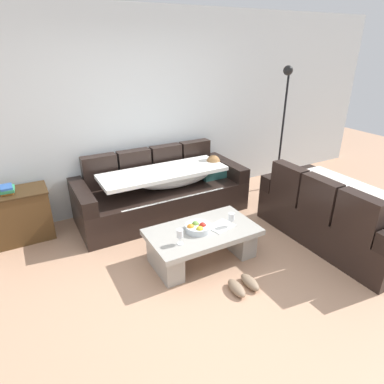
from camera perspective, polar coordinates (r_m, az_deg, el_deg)
name	(u,v)px	position (r m, az deg, el deg)	size (l,w,h in m)	color
ground_plane	(213,281)	(3.52, 3.69, -15.18)	(14.00, 14.00, 0.00)	tan
back_wall	(133,114)	(4.75, -10.23, 13.21)	(9.00, 0.10, 2.70)	silver
couch_along_wall	(164,192)	(4.65, -4.90, 0.06)	(2.32, 0.92, 0.88)	black
couch_near_window	(337,215)	(4.37, 23.80, -3.73)	(0.92, 1.85, 0.88)	black
coffee_table	(202,241)	(3.70, 1.81, -8.41)	(1.20, 0.68, 0.38)	#A39F96
fruit_bowl	(198,228)	(3.58, 1.00, -6.17)	(0.28, 0.28, 0.10)	silver
wine_glass_near_left	(180,234)	(3.33, -2.09, -7.28)	(0.07, 0.07, 0.17)	silver
wine_glass_near_right	(231,217)	(3.65, 6.83, -4.38)	(0.07, 0.07, 0.17)	silver
open_magazine	(221,226)	(3.69, 5.06, -5.90)	(0.28, 0.21, 0.01)	white
side_cabinet	(19,216)	(4.54, -27.67, -3.63)	(0.72, 0.44, 0.64)	#50351A
book_stack_on_cabinet	(7,189)	(4.40, -29.34, 0.39)	(0.16, 0.22, 0.09)	#B76623
floor_lamp	(283,122)	(5.41, 15.42, 11.54)	(0.33, 0.31, 1.95)	black
pair_of_shoes	(243,285)	(3.44, 8.86, -15.62)	(0.30, 0.28, 0.09)	#8C7259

